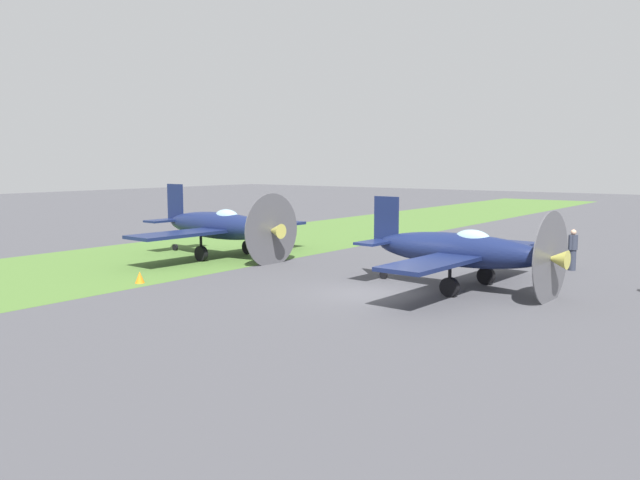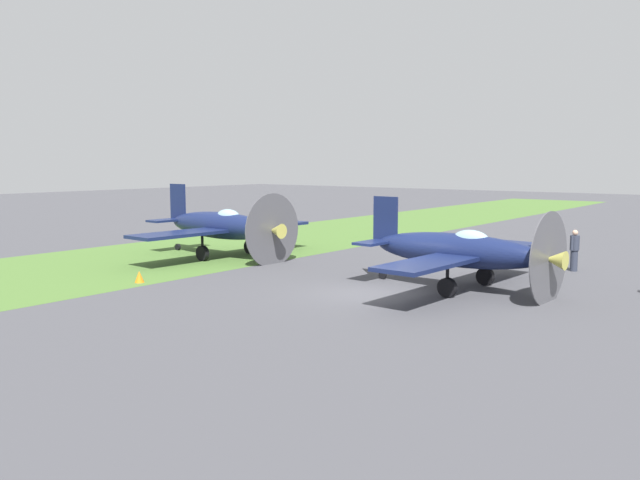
% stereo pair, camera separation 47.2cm
% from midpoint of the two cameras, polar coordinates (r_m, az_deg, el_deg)
% --- Properties ---
extents(ground_plane, '(160.00, 160.00, 0.00)m').
position_cam_midpoint_polar(ground_plane, '(22.66, 4.14, -4.71)').
color(ground_plane, '#424247').
extents(grass_verge, '(120.00, 11.00, 0.01)m').
position_cam_midpoint_polar(grass_verge, '(31.48, -16.10, -1.69)').
color(grass_verge, '#476B2D').
rests_on(grass_verge, ground).
extents(airplane_lead, '(9.43, 7.47, 3.37)m').
position_cam_midpoint_polar(airplane_lead, '(23.64, 11.66, -0.89)').
color(airplane_lead, '#141E47').
rests_on(airplane_lead, ground).
extents(airplane_wingman, '(10.02, 7.94, 3.58)m').
position_cam_midpoint_polar(airplane_wingman, '(31.49, -9.15, 1.23)').
color(airplane_wingman, '#141E47').
rests_on(airplane_wingman, ground).
extents(ground_crew_chief, '(0.63, 0.38, 1.73)m').
position_cam_midpoint_polar(ground_crew_chief, '(29.18, 20.82, -0.73)').
color(ground_crew_chief, '#2D3342').
rests_on(ground_crew_chief, ground).
extents(runway_marker_cone, '(0.36, 0.36, 0.44)m').
position_cam_midpoint_polar(runway_marker_cone, '(25.49, -16.01, -3.16)').
color(runway_marker_cone, orange).
rests_on(runway_marker_cone, ground).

